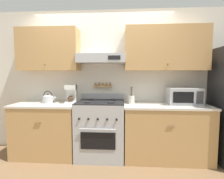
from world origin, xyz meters
TOP-DOWN VIEW (x-y plane):
  - ground_plane at (0.00, 0.00)m, footprint 16.00×16.00m
  - wall_back at (0.07, 0.63)m, footprint 5.20×0.46m
  - counter_left at (-0.94, 0.34)m, footprint 1.08×0.67m
  - counter_right at (1.09, 0.34)m, footprint 1.38×0.67m
  - stove_range at (0.00, 0.33)m, footprint 0.78×0.69m
  - tea_kettle at (-0.93, 0.39)m, footprint 0.24×0.18m
  - coffee_maker at (-0.52, 0.42)m, footprint 0.17×0.20m
  - microwave at (1.38, 0.41)m, footprint 0.52×0.35m
  - utensil_crock at (0.52, 0.39)m, footprint 0.10×0.10m

SIDE VIEW (x-z plane):
  - ground_plane at x=0.00m, z-range 0.00..0.00m
  - counter_right at x=1.09m, z-range 0.00..0.90m
  - counter_left at x=-0.94m, z-range 0.00..0.90m
  - stove_range at x=0.00m, z-range -0.05..1.00m
  - tea_kettle at x=-0.93m, z-range 0.88..1.08m
  - utensil_crock at x=0.52m, z-range 0.84..1.12m
  - microwave at x=1.38m, z-range 0.90..1.18m
  - coffee_maker at x=-0.52m, z-range 0.90..1.22m
  - wall_back at x=0.07m, z-range 0.20..2.75m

